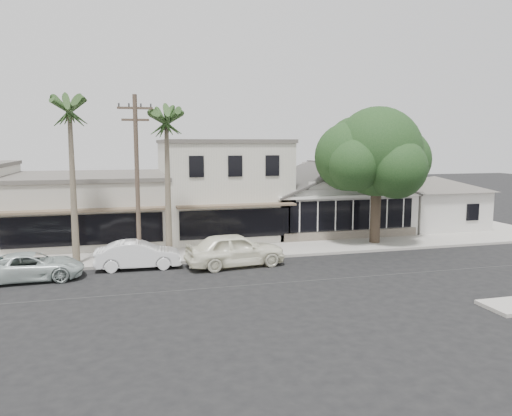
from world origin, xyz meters
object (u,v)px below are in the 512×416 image
object	(u,v)px
utility_pole	(137,176)
car_1	(138,255)
car_0	(235,250)
shade_tree	(374,154)
car_2	(31,267)

from	to	relation	value
utility_pole	car_1	xyz separation A→B (m)	(-0.09, -0.65, -4.06)
car_0	shade_tree	world-z (taller)	shade_tree
utility_pole	car_1	distance (m)	4.11
car_1	car_2	bearing A→B (deg)	102.96
car_2	shade_tree	size ratio (longest dim) A/B	0.54
utility_pole	car_1	world-z (taller)	utility_pole
utility_pole	car_0	distance (m)	6.44
car_0	car_2	bearing A→B (deg)	84.56
utility_pole	car_1	bearing A→B (deg)	-97.72
shade_tree	car_1	bearing A→B (deg)	-169.95
car_1	shade_tree	bearing A→B (deg)	-78.22
utility_pole	car_0	xyz separation A→B (m)	(4.91, -1.48, -3.89)
car_0	car_2	size ratio (longest dim) A/B	1.10
car_0	shade_tree	distance (m)	11.55
car_1	shade_tree	xyz separation A→B (m)	(14.87, 2.64, 5.06)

